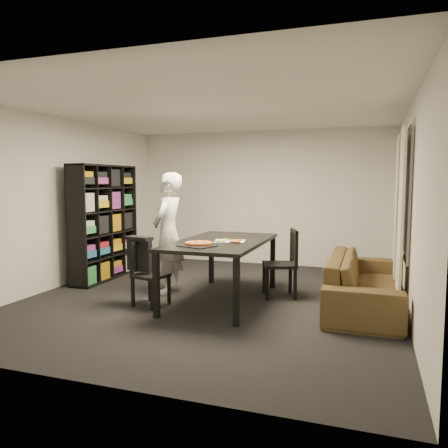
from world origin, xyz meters
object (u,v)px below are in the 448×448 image
(person, at_px, (168,233))
(sofa, at_px, (365,282))
(dining_table, at_px, (222,246))
(pepperoni_pizza, at_px, (199,243))
(baking_tray, at_px, (197,246))
(chair_right, at_px, (286,258))
(chair_left, at_px, (146,269))
(bookshelf, at_px, (104,222))

(person, relative_size, sofa, 0.77)
(dining_table, relative_size, pepperoni_pizza, 5.73)
(baking_tray, bearing_deg, dining_table, 78.75)
(chair_right, distance_m, person, 1.74)
(baking_tray, bearing_deg, pepperoni_pizza, 95.83)
(chair_left, bearing_deg, pepperoni_pizza, -78.43)
(person, bearing_deg, bookshelf, -110.98)
(dining_table, height_order, baking_tray, baking_tray)
(bookshelf, distance_m, dining_table, 2.41)
(bookshelf, relative_size, person, 1.08)
(person, xyz_separation_m, baking_tray, (0.77, -0.79, -0.04))
(person, bearing_deg, baking_tray, 42.63)
(chair_left, bearing_deg, chair_right, -46.33)
(chair_right, height_order, baking_tray, chair_right)
(person, bearing_deg, pepperoni_pizza, 45.67)
(pepperoni_pizza, relative_size, sofa, 0.15)
(dining_table, relative_size, chair_left, 2.39)
(bookshelf, xyz_separation_m, chair_left, (1.42, -1.17, -0.47))
(bookshelf, height_order, person, bookshelf)
(dining_table, bearing_deg, baking_tray, -101.25)
(pepperoni_pizza, height_order, sofa, pepperoni_pizza)
(chair_right, bearing_deg, dining_table, -77.38)
(bookshelf, relative_size, baking_tray, 4.75)
(bookshelf, xyz_separation_m, chair_right, (3.09, -0.18, -0.40))
(dining_table, bearing_deg, pepperoni_pizza, -104.09)
(chair_left, xyz_separation_m, baking_tray, (0.77, -0.11, 0.36))
(bookshelf, height_order, pepperoni_pizza, bookshelf)
(pepperoni_pizza, bearing_deg, chair_right, 47.86)
(chair_right, bearing_deg, pepperoni_pizza, -62.21)
(chair_left, xyz_separation_m, pepperoni_pizza, (0.76, -0.02, 0.38))
(baking_tray, bearing_deg, person, 134.50)
(chair_left, bearing_deg, baking_tray, -84.85)
(chair_left, xyz_separation_m, person, (-0.00, 0.68, 0.40))
(chair_right, bearing_deg, chair_left, -79.51)
(chair_left, distance_m, baking_tray, 0.86)
(bookshelf, height_order, sofa, bookshelf)
(baking_tray, bearing_deg, chair_right, 50.49)
(person, bearing_deg, dining_table, 75.84)
(person, relative_size, baking_tray, 4.40)
(dining_table, bearing_deg, chair_right, 32.68)
(chair_left, relative_size, chair_right, 0.87)
(chair_left, height_order, chair_right, chair_right)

